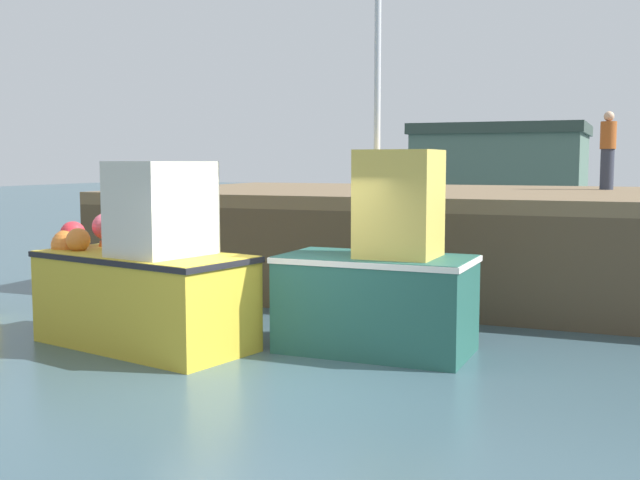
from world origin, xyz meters
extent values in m
cube|color=#38515B|center=(0.00, 0.00, -0.05)|extent=(120.00, 160.00, 0.10)
cube|color=brown|center=(1.07, 8.14, 1.96)|extent=(14.47, 7.82, 0.25)
cube|color=#4E402E|center=(1.07, 4.35, 0.92)|extent=(14.47, 0.24, 1.83)
cylinder|color=#4E402E|center=(-5.76, 4.46, 0.92)|extent=(0.36, 0.36, 1.83)
cylinder|color=#4E402E|center=(1.07, 4.46, 0.92)|extent=(0.36, 0.36, 1.83)
cylinder|color=#4E402E|center=(-3.27, 11.82, 0.92)|extent=(0.36, 0.36, 1.83)
cylinder|color=#4E402E|center=(-2.34, 4.46, 0.92)|extent=(6.87, 0.18, 1.64)
cube|color=gold|center=(-2.29, 0.87, 0.69)|extent=(3.49, 2.21, 1.37)
cube|color=black|center=(-2.29, 0.87, 1.32)|extent=(3.56, 2.25, 0.08)
cube|color=beige|center=(-1.90, 0.78, 2.04)|extent=(1.29, 1.50, 1.33)
sphere|color=#DB3866|center=(-3.94, 1.30, 1.41)|extent=(0.38, 0.38, 0.38)
sphere|color=orange|center=(-3.75, 0.99, 1.41)|extent=(0.50, 0.50, 0.50)
sphere|color=orange|center=(-3.34, 1.49, 1.37)|extent=(0.35, 0.35, 0.35)
sphere|color=red|center=(-3.73, 1.09, 1.58)|extent=(0.39, 0.39, 0.39)
sphere|color=orange|center=(-3.38, 1.52, 1.69)|extent=(0.44, 0.44, 0.44)
sphere|color=orange|center=(-3.39, 0.80, 1.53)|extent=(0.36, 0.36, 0.36)
sphere|color=#EA5B70|center=(-3.37, 1.42, 1.68)|extent=(0.41, 0.41, 0.41)
cube|color=#23564C|center=(0.94, 1.85, 0.69)|extent=(2.68, 1.46, 1.37)
cube|color=silver|center=(0.94, 1.85, 1.32)|extent=(2.73, 1.49, 0.08)
cube|color=gold|center=(1.27, 1.85, 2.11)|extent=(1.06, 1.02, 1.48)
cylinder|color=#B7B7BC|center=(0.94, 1.85, 4.33)|extent=(0.09, 0.09, 2.96)
cylinder|color=#2D3342|center=(3.68, 9.70, 2.52)|extent=(0.29, 0.29, 0.89)
cylinder|color=#994C1E|center=(3.68, 9.70, 3.27)|extent=(0.34, 0.34, 0.60)
sphere|color=tan|center=(3.68, 9.70, 3.68)|extent=(0.22, 0.22, 0.22)
cube|color=#4C6656|center=(-1.75, 29.54, 1.97)|extent=(7.49, 6.71, 3.94)
cube|color=#2D3D34|center=(-1.75, 29.54, 4.19)|extent=(7.79, 6.97, 0.50)
camera|label=1|loc=(4.30, -8.47, 2.69)|focal=43.52mm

